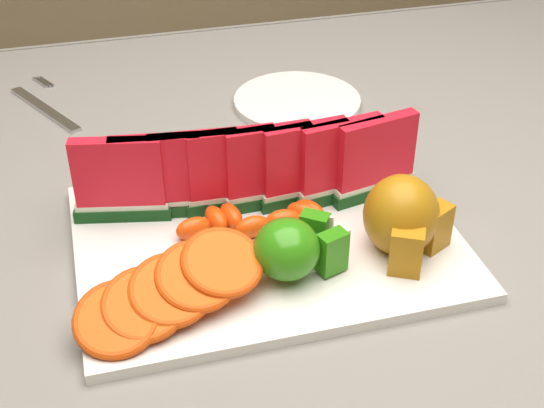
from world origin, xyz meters
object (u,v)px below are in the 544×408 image
Objects in this scene: platter at (267,240)px; pear_cluster at (403,218)px; apple_cluster at (293,248)px; side_plate at (297,101)px; fork at (45,106)px.

platter is 3.99× the size of pear_cluster.
apple_cluster reaches higher than side_plate.
platter is 0.08m from apple_cluster.
platter is at bearing -59.96° from fork.
platter is 0.45m from fork.
apple_cluster is 1.00× the size of pear_cluster.
apple_cluster is at bearing -62.82° from fork.
pear_cluster reaches higher than platter.
pear_cluster is 0.57m from fork.
pear_cluster is 0.54× the size of fork.
side_plate is at bearing 90.70° from pear_cluster.
apple_cluster is at bearing -82.34° from platter.
pear_cluster is at bearing 5.26° from apple_cluster.
side_plate is (-0.00, 0.36, -0.05)m from pear_cluster.
platter is 0.33m from side_plate.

